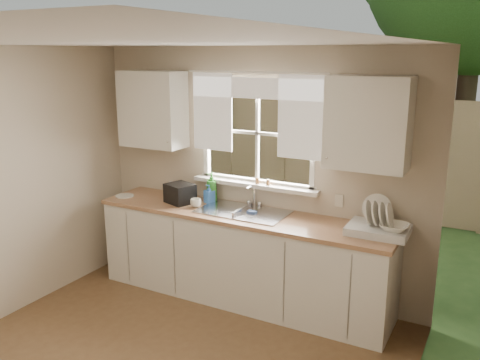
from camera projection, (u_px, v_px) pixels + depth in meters
The scene contains 19 objects.
room_walls at pixel (118, 237), 3.40m from camera, with size 3.62×4.02×2.50m.
ceiling at pixel (114, 42), 3.14m from camera, with size 3.60×4.00×0.02m, color silver.
window at pixel (257, 150), 5.10m from camera, with size 1.38×0.16×1.06m.
curtains at pixel (255, 105), 4.94m from camera, with size 1.50×0.03×0.81m.
base_cabinets at pixel (241, 258), 5.08m from camera, with size 3.00×0.62×0.87m, color silver.
countertop at pixel (241, 215), 4.97m from camera, with size 3.04×0.65×0.04m, color #A67853.
upper_cabinet_left at pixel (153, 109), 5.39m from camera, with size 0.70×0.33×0.80m, color silver.
upper_cabinet_right at pixel (368, 123), 4.33m from camera, with size 0.70×0.33×0.80m, color silver.
wall_outlet at pixel (339, 201), 4.78m from camera, with size 0.08×0.01×0.12m, color beige.
sill_jars at pixel (263, 182), 5.08m from camera, with size 0.16×0.04×0.06m.
sink at pixel (243, 219), 5.01m from camera, with size 0.88×0.52×0.40m.
dish_rack at pixel (378, 226), 4.40m from camera, with size 0.53×0.40×0.32m.
bowl at pixel (394, 227), 4.27m from camera, with size 0.24×0.24×0.06m, color white.
soap_bottle_a at pixel (212, 187), 5.31m from camera, with size 0.12×0.12×0.31m, color #30862C.
soap_bottle_b at pixel (209, 194), 5.28m from camera, with size 0.09×0.09×0.20m, color #3673CC.
soap_bottle_c at pixel (171, 189), 5.53m from camera, with size 0.13×0.13×0.17m, color beige.
saucer at pixel (125, 196), 5.53m from camera, with size 0.20×0.20×0.01m, color silver.
cup at pixel (196, 203), 5.14m from camera, with size 0.11×0.11×0.09m, color beige.
black_appliance at pixel (180, 193), 5.28m from camera, with size 0.27×0.24×0.20m, color black.
Camera 1 is at (2.24, -2.49, 2.45)m, focal length 38.00 mm.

